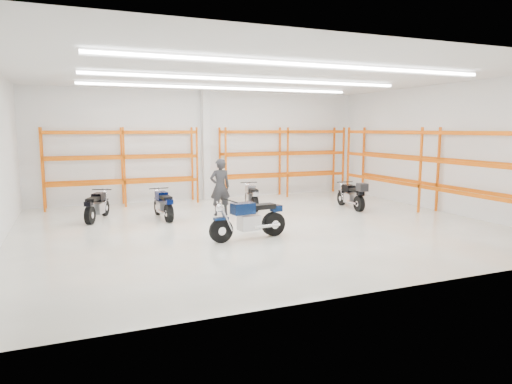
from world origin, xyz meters
name	(u,v)px	position (x,y,z in m)	size (l,w,h in m)	color
ground	(260,226)	(0.00, 0.00, 0.00)	(14.00, 14.00, 0.00)	beige
room_shell	(260,117)	(0.00, 0.03, 3.28)	(14.02, 12.02, 4.51)	white
motorcycle_main	(252,220)	(-0.83, -1.38, 0.52)	(2.25, 0.74, 1.11)	black
motorcycle_back_a	(96,207)	(-4.56, 2.79, 0.45)	(0.95, 1.84, 0.95)	black
motorcycle_back_b	(164,205)	(-2.51, 2.23, 0.45)	(0.65, 1.97, 0.97)	black
motorcycle_back_c	(252,197)	(0.86, 2.87, 0.44)	(0.71, 1.91, 0.94)	black
motorcycle_back_d	(352,196)	(4.28, 1.45, 0.50)	(0.64, 2.03, 1.04)	black
standing_man	(220,187)	(-0.58, 2.17, 0.97)	(0.71, 0.46, 1.94)	black
structural_column	(206,146)	(0.00, 5.82, 2.25)	(0.32, 0.32, 4.50)	white
pallet_racking_back_left	(123,159)	(-3.40, 5.48, 1.79)	(5.67, 0.87, 3.00)	#DB3300
pallet_racking_back_right	(284,155)	(3.40, 5.48, 1.79)	(5.67, 0.87, 3.00)	#DB3300
pallet_racking_side	(430,161)	(6.48, 0.00, 1.81)	(0.87, 9.07, 3.00)	#DB3300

